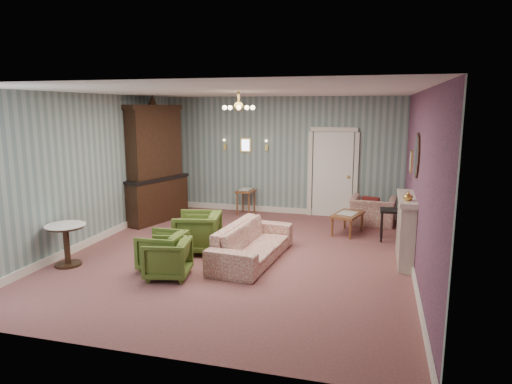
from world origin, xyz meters
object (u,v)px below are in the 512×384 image
(olive_chair_b, at_px, (162,249))
(dresser, at_px, (154,161))
(olive_chair_c, at_px, (198,230))
(sofa_chintz, at_px, (252,236))
(side_table_black, at_px, (391,225))
(pedestal_table, at_px, (67,245))
(olive_chair_a, at_px, (168,257))
(wingback_chair, at_px, (373,206))
(fireplace, at_px, (406,229))
(coffee_table, at_px, (347,223))

(olive_chair_b, height_order, dresser, dresser)
(olive_chair_c, xyz_separation_m, sofa_chintz, (1.10, -0.18, 0.02))
(dresser, xyz_separation_m, side_table_black, (5.30, -0.27, -1.11))
(olive_chair_c, relative_size, pedestal_table, 1.13)
(dresser, distance_m, side_table_black, 5.42)
(olive_chair_a, distance_m, olive_chair_b, 0.40)
(wingback_chair, distance_m, fireplace, 2.53)
(coffee_table, relative_size, side_table_black, 1.36)
(olive_chair_a, distance_m, olive_chair_c, 1.33)
(olive_chair_b, relative_size, dresser, 0.24)
(olive_chair_a, xyz_separation_m, sofa_chintz, (1.06, 1.15, 0.09))
(fireplace, bearing_deg, coffee_table, 124.83)
(olive_chair_c, bearing_deg, side_table_black, 104.09)
(fireplace, xyz_separation_m, coffee_table, (-1.07, 1.54, -0.36))
(olive_chair_a, height_order, wingback_chair, wingback_chair)
(wingback_chair, relative_size, dresser, 0.34)
(coffee_table, bearing_deg, pedestal_table, -143.87)
(coffee_table, bearing_deg, side_table_black, -19.47)
(fireplace, height_order, side_table_black, fireplace)
(olive_chair_c, distance_m, dresser, 2.85)
(fireplace, distance_m, pedestal_table, 5.76)
(dresser, distance_m, pedestal_table, 3.37)
(olive_chair_c, bearing_deg, dresser, -147.66)
(fireplace, bearing_deg, sofa_chintz, -166.90)
(dresser, bearing_deg, pedestal_table, -72.90)
(wingback_chair, bearing_deg, coffee_table, 66.37)
(dresser, xyz_separation_m, pedestal_table, (0.01, -3.20, -1.07))
(olive_chair_a, distance_m, pedestal_table, 1.88)
(olive_chair_a, height_order, dresser, dresser)
(olive_chair_c, height_order, fireplace, fireplace)
(side_table_black, bearing_deg, fireplace, -80.37)
(dresser, bearing_deg, sofa_chintz, -18.61)
(wingback_chair, height_order, fireplace, fireplace)
(sofa_chintz, height_order, dresser, dresser)
(olive_chair_b, bearing_deg, dresser, -151.68)
(sofa_chintz, xyz_separation_m, fireplace, (2.56, 0.60, 0.15))
(olive_chair_a, bearing_deg, pedestal_table, -102.98)
(olive_chair_b, height_order, pedestal_table, pedestal_table)
(wingback_chair, bearing_deg, olive_chair_a, 59.16)
(olive_chair_a, height_order, olive_chair_c, olive_chair_c)
(fireplace, relative_size, coffee_table, 1.60)
(sofa_chintz, distance_m, side_table_black, 2.98)
(coffee_table, distance_m, pedestal_table, 5.48)
(wingback_chair, height_order, pedestal_table, wingback_chair)
(dresser, xyz_separation_m, coffee_table, (4.44, 0.03, -1.21))
(wingback_chair, height_order, coffee_table, wingback_chair)
(olive_chair_b, distance_m, olive_chair_c, 1.04)
(coffee_table, height_order, pedestal_table, pedestal_table)
(olive_chair_a, xyz_separation_m, olive_chair_c, (-0.04, 1.33, 0.07))
(coffee_table, bearing_deg, olive_chair_a, -127.78)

